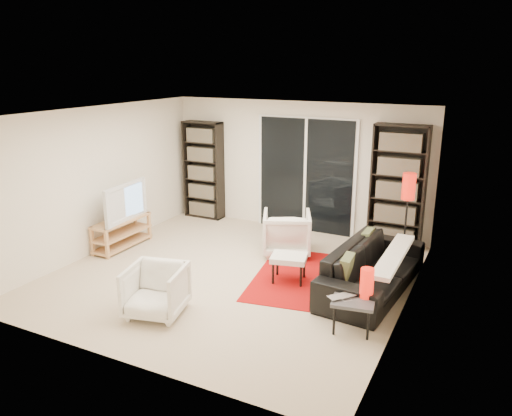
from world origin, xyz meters
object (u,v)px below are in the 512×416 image
object	(u,v)px
tv_stand	(122,232)
side_table	(354,302)
armchair_front	(156,291)
bookshelf_left	(203,170)
ottoman	(289,259)
sofa	(373,268)
bookshelf_right	(398,187)
floor_lamp	(408,195)
armchair_back	(287,233)

from	to	relation	value
tv_stand	side_table	xyz separation A→B (m)	(4.32, -0.93, 0.09)
armchair_front	bookshelf_left	bearing A→B (deg)	100.28
armchair_front	ottoman	world-z (taller)	armchair_front
bookshelf_left	ottoman	size ratio (longest dim) A/B	3.35
sofa	ottoman	size ratio (longest dim) A/B	3.82
tv_stand	sofa	world-z (taller)	sofa
sofa	side_table	bearing A→B (deg)	-171.97
bookshelf_left	ottoman	xyz separation A→B (m)	(2.79, -2.15, -0.63)
bookshelf_right	tv_stand	distance (m)	4.75
ottoman	floor_lamp	world-z (taller)	floor_lamp
bookshelf_left	bookshelf_right	world-z (taller)	bookshelf_right
bookshelf_left	tv_stand	xyz separation A→B (m)	(-0.32, -2.14, -0.71)
bookshelf_left	tv_stand	bearing A→B (deg)	-98.37
armchair_back	armchair_front	xyz separation A→B (m)	(-0.64, -2.67, -0.04)
tv_stand	armchair_front	world-z (taller)	armchair_front
sofa	floor_lamp	bearing A→B (deg)	-5.79
floor_lamp	sofa	bearing A→B (deg)	-100.97
bookshelf_right	bookshelf_left	bearing A→B (deg)	180.00
armchair_front	floor_lamp	bearing A→B (deg)	37.04
armchair_back	floor_lamp	size ratio (longest dim) A/B	0.53
ottoman	side_table	size ratio (longest dim) A/B	1.04
bookshelf_left	sofa	world-z (taller)	bookshelf_left
tv_stand	bookshelf_left	bearing A→B (deg)	81.63
ottoman	bookshelf_left	bearing A→B (deg)	142.35
armchair_front	ottoman	bearing A→B (deg)	42.80
armchair_front	side_table	xyz separation A→B (m)	(2.32, 0.75, 0.03)
bookshelf_right	sofa	bearing A→B (deg)	-87.09
bookshelf_right	armchair_back	size ratio (longest dim) A/B	2.67
bookshelf_left	bookshelf_right	bearing A→B (deg)	-0.00
armchair_back	side_table	size ratio (longest dim) A/B	1.41
floor_lamp	tv_stand	bearing A→B (deg)	-163.39
ottoman	armchair_front	bearing A→B (deg)	-123.62
ottoman	side_table	world-z (taller)	same
armchair_front	side_table	bearing A→B (deg)	4.28
bookshelf_right	ottoman	world-z (taller)	bookshelf_right
ottoman	side_table	xyz separation A→B (m)	(1.21, -0.92, 0.01)
bookshelf_right	tv_stand	xyz separation A→B (m)	(-4.17, -2.14, -0.79)
bookshelf_left	armchair_front	bearing A→B (deg)	-66.13
armchair_front	floor_lamp	xyz separation A→B (m)	(2.47, 3.01, 0.81)
tv_stand	armchair_back	world-z (taller)	armchair_back
tv_stand	floor_lamp	distance (m)	4.75
bookshelf_right	armchair_back	bearing A→B (deg)	-142.92
bookshelf_left	floor_lamp	world-z (taller)	bookshelf_left
bookshelf_right	floor_lamp	distance (m)	0.87
bookshelf_left	bookshelf_right	xyz separation A→B (m)	(3.85, -0.00, 0.07)
bookshelf_left	sofa	size ratio (longest dim) A/B	0.88
bookshelf_left	bookshelf_right	size ratio (longest dim) A/B	0.93
armchair_back	bookshelf_left	bearing A→B (deg)	-49.92
bookshelf_left	tv_stand	world-z (taller)	bookshelf_left
armchair_front	side_table	size ratio (longest dim) A/B	1.27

